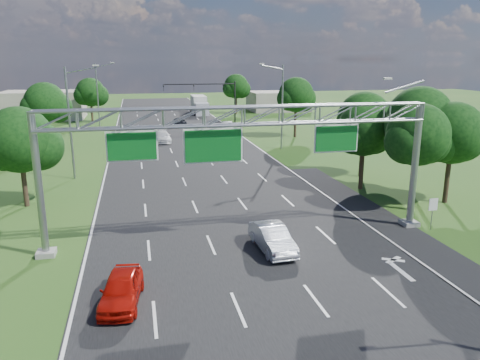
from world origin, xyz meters
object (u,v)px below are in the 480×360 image
object	(u,v)px
red_coupe	(121,289)
box_truck	(199,105)
silver_sedan	(272,238)
sign_gantry	(245,126)
regulatory_sign	(433,207)
traffic_signal	(215,93)

from	to	relation	value
red_coupe	box_truck	size ratio (longest dim) A/B	0.45
silver_sedan	box_truck	world-z (taller)	box_truck
sign_gantry	silver_sedan	distance (m)	6.58
silver_sedan	regulatory_sign	bearing A→B (deg)	1.20
sign_gantry	box_truck	distance (m)	68.68
regulatory_sign	red_coupe	distance (m)	19.90
sign_gantry	box_truck	world-z (taller)	sign_gantry
sign_gantry	traffic_signal	distance (m)	53.51
traffic_signal	box_truck	distance (m)	15.57
traffic_signal	silver_sedan	distance (m)	55.49
sign_gantry	traffic_signal	xyz separation A→B (m)	(7.15, 53.00, -1.72)
traffic_signal	red_coupe	bearing A→B (deg)	-103.50
box_truck	red_coupe	bearing A→B (deg)	-99.40
sign_gantry	traffic_signal	bearing A→B (deg)	82.32
traffic_signal	silver_sedan	world-z (taller)	traffic_signal
sign_gantry	box_truck	xyz separation A→B (m)	(6.55, 68.16, -5.21)
box_truck	sign_gantry	bearing A→B (deg)	-94.51
red_coupe	silver_sedan	distance (m)	9.35
regulatory_sign	red_coupe	bearing A→B (deg)	-164.50
regulatory_sign	traffic_signal	distance (m)	54.37
sign_gantry	silver_sedan	bearing A→B (deg)	-59.31
red_coupe	silver_sedan	bearing A→B (deg)	35.42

